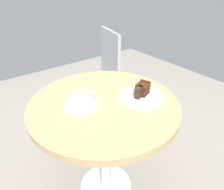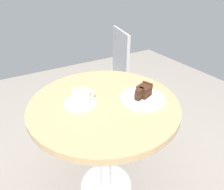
{
  "view_description": "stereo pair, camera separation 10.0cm",
  "coord_description": "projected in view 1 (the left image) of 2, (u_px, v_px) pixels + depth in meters",
  "views": [
    {
      "loc": [
        -0.49,
        -0.71,
        1.25
      ],
      "look_at": [
        0.03,
        -0.03,
        0.74
      ],
      "focal_mm": 32.0,
      "sensor_mm": 36.0,
      "label": 1
    },
    {
      "loc": [
        -0.41,
        -0.77,
        1.25
      ],
      "look_at": [
        0.03,
        -0.03,
        0.74
      ],
      "focal_mm": 32.0,
      "sensor_mm": 36.0,
      "label": 2
    }
  ],
  "objects": [
    {
      "name": "ground_plane",
      "position": [
        106.0,
        187.0,
        1.39
      ],
      "size": [
        4.4,
        4.4,
        0.01
      ],
      "primitive_type": "cube",
      "color": "gray",
      "rests_on": "ground"
    },
    {
      "name": "napkin",
      "position": [
        145.0,
        96.0,
        1.07
      ],
      "size": [
        0.22,
        0.21,
        0.0
      ],
      "rotation": [
        0.0,
        0.0,
        0.58
      ],
      "color": "tan",
      "rests_on": "cafe_table"
    },
    {
      "name": "teaspoon",
      "position": [
        74.0,
        100.0,
        1.02
      ],
      "size": [
        0.09,
        0.06,
        0.0
      ],
      "rotation": [
        0.0,
        0.0,
        0.56
      ],
      "color": "silver",
      "rests_on": "saucer"
    },
    {
      "name": "cake_plate",
      "position": [
        141.0,
        97.0,
        1.05
      ],
      "size": [
        0.23,
        0.23,
        0.01
      ],
      "color": "silver",
      "rests_on": "cafe_table"
    },
    {
      "name": "cafe_chair",
      "position": [
        100.0,
        73.0,
        1.72
      ],
      "size": [
        0.46,
        0.46,
        0.89
      ],
      "rotation": [
        0.0,
        0.0,
        4.47
      ],
      "color": "#9E9EA3",
      "rests_on": "ground"
    },
    {
      "name": "cafe_table",
      "position": [
        104.0,
        119.0,
        1.08
      ],
      "size": [
        0.77,
        0.77,
        0.7
      ],
      "color": "tan",
      "rests_on": "ground"
    },
    {
      "name": "coffee_cup",
      "position": [
        82.0,
        98.0,
        0.97
      ],
      "size": [
        0.12,
        0.09,
        0.07
      ],
      "color": "silver",
      "rests_on": "saucer"
    },
    {
      "name": "fork",
      "position": [
        152.0,
        93.0,
        1.07
      ],
      "size": [
        0.07,
        0.15,
        0.0
      ],
      "rotation": [
        0.0,
        0.0,
        5.1
      ],
      "color": "silver",
      "rests_on": "cake_plate"
    },
    {
      "name": "cake_slice",
      "position": [
        142.0,
        89.0,
        1.05
      ],
      "size": [
        0.11,
        0.08,
        0.07
      ],
      "rotation": [
        0.0,
        0.0,
        3.47
      ],
      "color": "#381E14",
      "rests_on": "cake_plate"
    },
    {
      "name": "saucer",
      "position": [
        81.0,
        105.0,
        0.99
      ],
      "size": [
        0.17,
        0.17,
        0.01
      ],
      "color": "silver",
      "rests_on": "cafe_table"
    }
  ]
}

